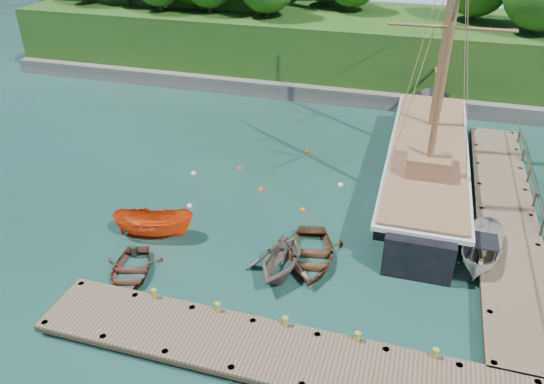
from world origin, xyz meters
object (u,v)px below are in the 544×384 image
at_px(rowboat_0, 131,276).
at_px(cabin_boat_white, 479,264).
at_px(rowboat_2, 310,261).
at_px(schooner, 425,168).
at_px(motorboat_orange, 155,236).
at_px(rowboat_1, 281,273).

bearing_deg(rowboat_0, cabin_boat_white, 2.07).
height_order(rowboat_2, schooner, schooner).
bearing_deg(cabin_boat_white, schooner, 122.79).
height_order(rowboat_0, motorboat_orange, motorboat_orange).
xyz_separation_m(rowboat_1, motorboat_orange, (-7.41, 1.09, 0.00)).
relative_size(motorboat_orange, cabin_boat_white, 0.92).
bearing_deg(motorboat_orange, rowboat_1, -110.63).
distance_m(rowboat_2, motorboat_orange, 8.52).
relative_size(rowboat_0, schooner, 0.15).
bearing_deg(cabin_boat_white, rowboat_1, -148.32).
bearing_deg(motorboat_orange, schooner, -65.41).
xyz_separation_m(rowboat_1, rowboat_2, (1.11, 1.33, 0.00)).
bearing_deg(rowboat_0, motorboat_orange, 80.02).
bearing_deg(schooner, rowboat_1, -119.30).
distance_m(rowboat_2, schooner, 11.22).
bearing_deg(motorboat_orange, cabin_boat_white, -94.07).
xyz_separation_m(rowboat_0, rowboat_2, (8.04, 3.69, 0.00)).
height_order(rowboat_0, rowboat_1, rowboat_1).
bearing_deg(rowboat_1, schooner, 66.46).
height_order(rowboat_1, cabin_boat_white, rowboat_1).
bearing_deg(rowboat_2, schooner, 51.39).
distance_m(rowboat_0, rowboat_1, 7.32).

